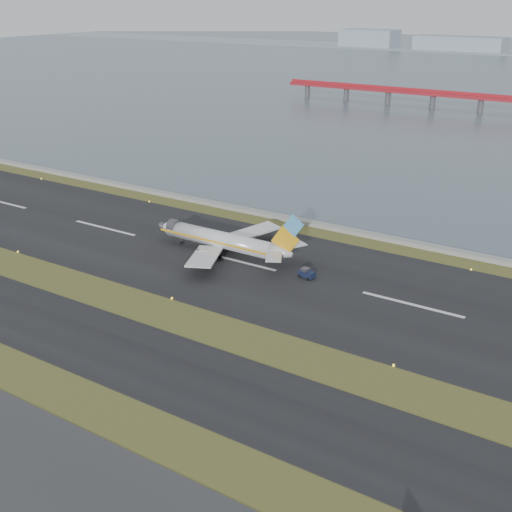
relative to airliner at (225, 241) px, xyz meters
The scene contains 6 objects.
ground 32.07m from the airliner, 82.32° to the right, with size 1000.00×1000.00×0.00m, color #394D1B.
taxiway_strip 43.94m from the airliner, 84.42° to the right, with size 1000.00×18.00×0.10m, color black.
runway_strip 5.68m from the airliner, 20.57° to the right, with size 1000.00×45.00×0.10m, color black.
seawall 28.87m from the airliner, 81.47° to the left, with size 1000.00×2.50×1.00m, color gray.
airliner is the anchor object (origin of this frame).
pushback_tug 21.59m from the airliner, ahead, with size 3.60×2.46×2.13m.
Camera 1 is at (73.21, -77.77, 54.72)m, focal length 45.00 mm.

